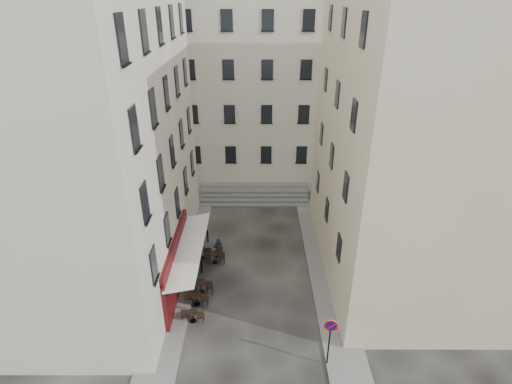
{
  "coord_description": "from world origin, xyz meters",
  "views": [
    {
      "loc": [
        0.19,
        -17.64,
        15.86
      ],
      "look_at": [
        0.16,
        4.0,
        4.97
      ],
      "focal_mm": 28.0,
      "sensor_mm": 36.0,
      "label": 1
    }
  ],
  "objects_px": {
    "no_parking_sign": "(330,334)",
    "bistro_table_a": "(193,315)",
    "pedestrian": "(219,250)",
    "bistro_table_b": "(196,298)"
  },
  "relations": [
    {
      "from": "no_parking_sign",
      "to": "bistro_table_a",
      "type": "relative_size",
      "value": 2.3
    },
    {
      "from": "no_parking_sign",
      "to": "pedestrian",
      "type": "relative_size",
      "value": 1.62
    },
    {
      "from": "bistro_table_a",
      "to": "pedestrian",
      "type": "distance_m",
      "value": 5.5
    },
    {
      "from": "no_parking_sign",
      "to": "bistro_table_b",
      "type": "height_order",
      "value": "no_parking_sign"
    },
    {
      "from": "pedestrian",
      "to": "bistro_table_a",
      "type": "bearing_deg",
      "value": 65.62
    },
    {
      "from": "no_parking_sign",
      "to": "bistro_table_b",
      "type": "bearing_deg",
      "value": 158.61
    },
    {
      "from": "pedestrian",
      "to": "bistro_table_b",
      "type": "bearing_deg",
      "value": 62.92
    },
    {
      "from": "bistro_table_b",
      "to": "pedestrian",
      "type": "xyz_separation_m",
      "value": [
        0.9,
        4.12,
        0.37
      ]
    },
    {
      "from": "bistro_table_a",
      "to": "bistro_table_b",
      "type": "xyz_separation_m",
      "value": [
        0.02,
        1.28,
        0.05
      ]
    },
    {
      "from": "no_parking_sign",
      "to": "pedestrian",
      "type": "distance_m",
      "value": 10.1
    }
  ]
}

